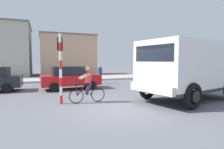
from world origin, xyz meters
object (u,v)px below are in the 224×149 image
at_px(truck_foreground, 188,67).
at_px(traffic_light_pole, 60,59).
at_px(cyclist, 88,84).
at_px(pedestrian_near_kerb, 100,74).
at_px(car_white_mid, 70,78).
at_px(car_far_side, 157,72).

relative_size(truck_foreground, traffic_light_pole, 1.82).
distance_m(cyclist, pedestrian_near_kerb, 7.15).
bearing_deg(pedestrian_near_kerb, cyclist, -112.03).
relative_size(truck_foreground, cyclist, 3.37).
distance_m(truck_foreground, pedestrian_near_kerb, 8.19).
xyz_separation_m(cyclist, car_white_mid, (-0.14, 4.55, -0.05)).
height_order(cyclist, car_far_side, cyclist).
height_order(car_white_mid, car_far_side, same).
relative_size(cyclist, traffic_light_pole, 0.54).
bearing_deg(car_far_side, truck_foreground, -115.73).
bearing_deg(car_far_side, pedestrian_near_kerb, -173.35).
xyz_separation_m(car_white_mid, car_far_side, (9.19, 2.83, 0.00)).
relative_size(traffic_light_pole, car_white_mid, 0.78).
xyz_separation_m(truck_foreground, cyclist, (-4.92, 1.20, -0.80)).
bearing_deg(traffic_light_pole, pedestrian_near_kerb, 58.79).
height_order(truck_foreground, cyclist, truck_foreground).
bearing_deg(car_far_side, cyclist, -140.83).
xyz_separation_m(truck_foreground, car_far_side, (4.13, 8.58, -0.85)).
xyz_separation_m(traffic_light_pole, pedestrian_near_kerb, (3.89, 6.42, -1.22)).
bearing_deg(truck_foreground, car_far_side, 64.27).
height_order(traffic_light_pole, pedestrian_near_kerb, traffic_light_pole).
bearing_deg(traffic_light_pole, truck_foreground, -13.03).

